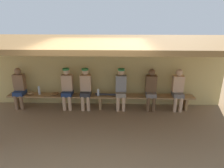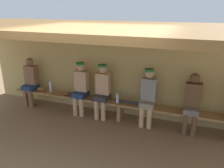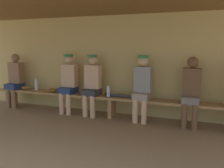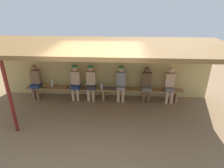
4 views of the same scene
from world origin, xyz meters
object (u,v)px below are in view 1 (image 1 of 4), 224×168
object	(u,v)px
bench	(100,97)
player_rightmost	(151,88)
baseball_glove_dark_brown	(30,93)
baseball_bat	(109,94)
water_bottle_blue	(39,90)
water_bottle_green	(98,93)
player_shirtless_tan	(67,87)
player_in_blue	(178,88)
player_middle	(86,87)
player_with_sunglasses	(19,87)
baseball_glove_worn	(55,94)
player_in_white	(121,87)

from	to	relation	value
bench	player_rightmost	bearing A→B (deg)	0.11
bench	baseball_glove_dark_brown	size ratio (longest dim) A/B	25.00
baseball_bat	water_bottle_blue	bearing A→B (deg)	-179.08
water_bottle_green	baseball_bat	bearing A→B (deg)	7.48
player_shirtless_tan	water_bottle_green	bearing A→B (deg)	-2.74
bench	player_in_blue	world-z (taller)	player_in_blue
player_shirtless_tan	player_rightmost	xyz separation A→B (m)	(2.68, -0.00, -0.02)
player_rightmost	player_middle	size ratio (longest dim) A/B	0.99
player_with_sunglasses	water_bottle_blue	bearing A→B (deg)	3.11
bench	baseball_bat	distance (m)	0.29
baseball_glove_worn	player_shirtless_tan	bearing A→B (deg)	-14.47
player_in_white	baseball_glove_worn	bearing A→B (deg)	-179.14
water_bottle_green	player_in_blue	bearing A→B (deg)	1.07
player_rightmost	player_in_white	bearing A→B (deg)	179.97
player_with_sunglasses	baseball_bat	world-z (taller)	player_with_sunglasses
player_in_white	player_rightmost	xyz separation A→B (m)	(0.95, -0.00, -0.02)
water_bottle_green	baseball_glove_worn	world-z (taller)	water_bottle_green
player_middle	water_bottle_green	distance (m)	0.44
player_shirtless_tan	baseball_bat	distance (m)	1.36
water_bottle_green	player_middle	bearing A→B (deg)	173.22
bench	player_with_sunglasses	distance (m)	2.64
player_shirtless_tan	baseball_glove_dark_brown	world-z (taller)	player_shirtless_tan
player_middle	player_shirtless_tan	bearing A→B (deg)	180.00
water_bottle_blue	baseball_glove_dark_brown	world-z (taller)	water_bottle_blue
baseball_glove_worn	player_with_sunglasses	bearing A→B (deg)	159.43
player_rightmost	baseball_glove_dark_brown	distance (m)	3.91
baseball_glove_dark_brown	baseball_glove_worn	bearing A→B (deg)	-12.03
bench	player_rightmost	world-z (taller)	player_rightmost
player_in_blue	player_in_white	bearing A→B (deg)	179.98
player_shirtless_tan	player_middle	xyz separation A→B (m)	(0.60, 0.00, 0.00)
player_middle	water_bottle_blue	xyz separation A→B (m)	(-1.53, 0.03, -0.15)
player_shirtless_tan	player_rightmost	distance (m)	2.68
player_with_sunglasses	player_in_blue	bearing A→B (deg)	0.00
baseball_bat	baseball_glove_dark_brown	bearing A→B (deg)	-178.20
player_rightmost	water_bottle_green	xyz separation A→B (m)	(-1.68, -0.05, -0.16)
water_bottle_green	baseball_glove_worn	bearing A→B (deg)	179.34
player_with_sunglasses	player_middle	xyz separation A→B (m)	(2.16, 0.00, 0.02)
player_in_white	player_middle	world-z (taller)	same
bench	player_middle	size ratio (longest dim) A/B	4.46
player_in_blue	baseball_glove_worn	world-z (taller)	player_in_blue
water_bottle_green	bench	bearing A→B (deg)	35.08
water_bottle_green	baseball_bat	world-z (taller)	water_bottle_green
player_middle	baseball_glove_dark_brown	distance (m)	1.83
player_with_sunglasses	baseball_bat	size ratio (longest dim) A/B	1.55
player_in_blue	water_bottle_blue	world-z (taller)	player_in_blue
player_middle	player_in_blue	bearing A→B (deg)	-0.01
player_in_white	baseball_glove_worn	xyz separation A→B (m)	(-2.12, -0.03, -0.24)
water_bottle_green	player_with_sunglasses	bearing A→B (deg)	178.94
player_shirtless_tan	player_in_white	distance (m)	1.72
water_bottle_blue	player_in_blue	bearing A→B (deg)	-0.43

